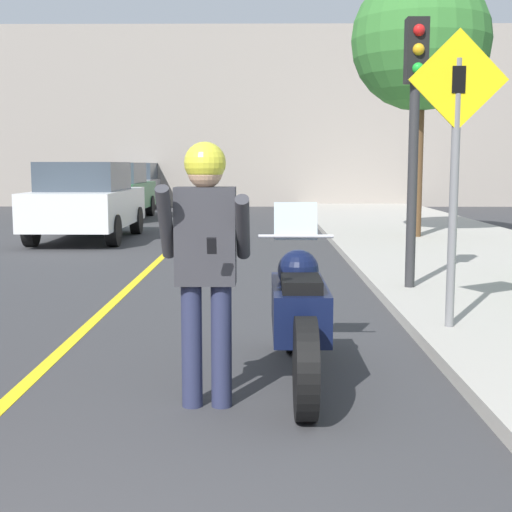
# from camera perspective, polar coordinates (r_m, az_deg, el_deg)

# --- Properties ---
(road_center_line) EXTENTS (0.12, 36.00, 0.01)m
(road_center_line) POSITION_cam_1_polar(r_m,az_deg,el_deg) (8.54, -11.51, -3.81)
(road_center_line) COLOR yellow
(road_center_line) RESTS_ON ground
(building_backdrop) EXTENTS (28.00, 1.20, 6.87)m
(building_backdrop) POSITION_cam_1_polar(r_m,az_deg,el_deg) (28.28, -1.92, 11.01)
(building_backdrop) COLOR gray
(building_backdrop) RESTS_ON ground
(motorcycle) EXTENTS (0.62, 2.35, 1.32)m
(motorcycle) POSITION_cam_1_polar(r_m,az_deg,el_deg) (5.41, 3.46, -4.58)
(motorcycle) COLOR black
(motorcycle) RESTS_ON ground
(person_biker) EXTENTS (0.59, 0.48, 1.78)m
(person_biker) POSITION_cam_1_polar(r_m,az_deg,el_deg) (4.72, -4.05, 0.83)
(person_biker) COLOR #282D4C
(person_biker) RESTS_ON ground
(crossing_sign) EXTENTS (0.91, 0.08, 2.73)m
(crossing_sign) POSITION_cam_1_polar(r_m,az_deg,el_deg) (6.82, 15.67, 8.11)
(crossing_sign) COLOR slate
(crossing_sign) RESTS_ON sidewalk_curb
(traffic_light) EXTENTS (0.26, 0.30, 3.24)m
(traffic_light) POSITION_cam_1_polar(r_m,az_deg,el_deg) (8.98, 12.60, 12.00)
(traffic_light) COLOR #2D2D30
(traffic_light) RESTS_ON sidewalk_curb
(street_tree) EXTENTS (2.84, 2.84, 5.45)m
(street_tree) POSITION_cam_1_polar(r_m,az_deg,el_deg) (15.58, 13.03, 16.39)
(street_tree) COLOR brown
(street_tree) RESTS_ON sidewalk_curb
(parked_car_white) EXTENTS (1.88, 4.20, 1.68)m
(parked_car_white) POSITION_cam_1_polar(r_m,az_deg,el_deg) (15.86, -13.39, 4.34)
(parked_car_white) COLOR black
(parked_car_white) RESTS_ON ground
(parked_car_green) EXTENTS (1.88, 4.20, 1.68)m
(parked_car_green) POSITION_cam_1_polar(r_m,az_deg,el_deg) (21.78, -11.21, 5.17)
(parked_car_green) COLOR black
(parked_car_green) RESTS_ON ground
(parked_car_grey) EXTENTS (1.88, 4.20, 1.68)m
(parked_car_grey) POSITION_cam_1_polar(r_m,az_deg,el_deg) (27.41, -9.68, 5.63)
(parked_car_grey) COLOR black
(parked_car_grey) RESTS_ON ground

